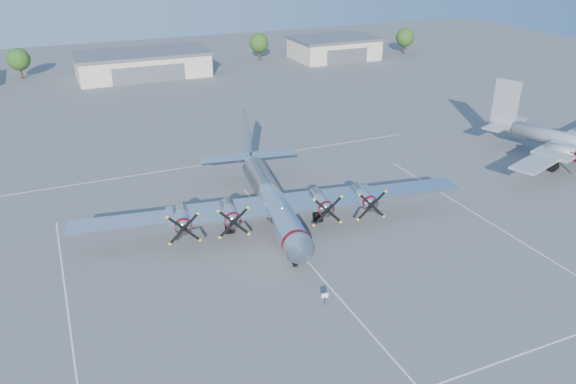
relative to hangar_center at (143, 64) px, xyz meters
name	(u,v)px	position (x,y,z in m)	size (l,w,h in m)	color
ground	(293,245)	(0.00, -81.96, -2.71)	(260.00, 260.00, 0.00)	#515154
parking_lines	(300,253)	(0.00, -83.71, -2.71)	(60.00, 50.08, 0.01)	silver
hangar_center	(143,64)	(0.00, 0.00, 0.00)	(28.60, 14.60, 5.40)	#B8AF92
hangar_east	(334,48)	(48.00, 0.00, 0.00)	(20.60, 14.60, 5.40)	#B8AF92
tree_west	(19,59)	(-25.00, 8.04, 1.51)	(4.80, 4.80, 6.64)	#382619
tree_east	(259,43)	(30.00, 6.04, 1.51)	(4.80, 4.80, 6.64)	#382619
tree_far_east	(405,38)	(68.00, -1.96, 1.51)	(4.80, 4.80, 6.64)	#382619
main_bomber_b29	(271,220)	(0.01, -75.90, -2.71)	(41.98, 28.72, 9.28)	silver
twin_engine_east	(558,160)	(44.13, -75.12, -2.71)	(30.96, 22.26, 9.81)	#A6A6AB
info_placard	(325,297)	(-1.61, -92.33, -1.91)	(0.60, 0.14, 1.14)	black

